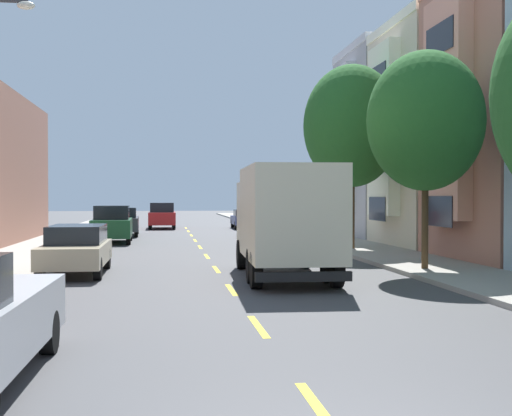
# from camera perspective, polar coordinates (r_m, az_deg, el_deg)

# --- Properties ---
(ground_plane) EXTENTS (160.00, 160.00, 0.00)m
(ground_plane) POSITION_cam_1_polar(r_m,az_deg,el_deg) (35.66, -4.91, -2.90)
(ground_plane) COLOR #424244
(sidewalk_left) EXTENTS (3.20, 120.00, 0.14)m
(sidewalk_left) POSITION_cam_1_polar(r_m,az_deg,el_deg) (34.04, -16.79, -3.00)
(sidewalk_left) COLOR #A39E93
(sidewalk_left) RESTS_ON ground_plane
(sidewalk_right) EXTENTS (3.20, 120.00, 0.14)m
(sidewalk_right) POSITION_cam_1_polar(r_m,az_deg,el_deg) (34.76, 7.04, -2.89)
(sidewalk_right) COLOR #A39E93
(sidewalk_right) RESTS_ON ground_plane
(lane_centerline_dashes) EXTENTS (0.14, 47.20, 0.01)m
(lane_centerline_dashes) POSITION_cam_1_polar(r_m,az_deg,el_deg) (30.18, -4.40, -3.59)
(lane_centerline_dashes) COLOR yellow
(lane_centerline_dashes) RESTS_ON ground_plane
(townhouse_fourth_cream) EXTENTS (11.55, 7.00, 10.59)m
(townhouse_fourth_cream) POSITION_cam_1_polar(r_m,az_deg,el_deg) (34.83, 19.38, 5.34)
(townhouse_fourth_cream) COLOR beige
(townhouse_fourth_cream) RESTS_ON ground_plane
(townhouse_fifth_dove_grey) EXTENTS (11.20, 7.00, 10.93)m
(townhouse_fifth_dove_grey) POSITION_cam_1_polar(r_m,az_deg,el_deg) (41.30, 14.60, 4.91)
(townhouse_fifth_dove_grey) COLOR #A8A8AD
(townhouse_fifth_dove_grey) RESTS_ON ground_plane
(street_tree_second) EXTENTS (3.65, 3.65, 6.82)m
(street_tree_second) POSITION_cam_1_polar(r_m,az_deg,el_deg) (22.31, 13.83, 7.01)
(street_tree_second) COLOR #47331E
(street_tree_second) RESTS_ON sidewalk_right
(street_tree_third) EXTENTS (4.22, 4.22, 7.98)m
(street_tree_third) POSITION_cam_1_polar(r_m,az_deg,el_deg) (30.33, 7.94, 6.73)
(street_tree_third) COLOR #47331E
(street_tree_third) RESTS_ON sidewalk_right
(delivery_box_truck) EXTENTS (2.63, 7.09, 3.23)m
(delivery_box_truck) POSITION_cam_1_polar(r_m,az_deg,el_deg) (20.08, 2.42, -0.62)
(delivery_box_truck) COLOR beige
(delivery_box_truck) RESTS_ON ground_plane
(parked_pickup_charcoal) EXTENTS (2.13, 5.35, 1.73)m
(parked_pickup_charcoal) POSITION_cam_1_polar(r_m,az_deg,el_deg) (42.71, -11.05, -1.16)
(parked_pickup_charcoal) COLOR #333338
(parked_pickup_charcoal) RESTS_ON ground_plane
(parked_sedan_sky) EXTENTS (1.86, 4.52, 1.43)m
(parked_sedan_sky) POSITION_cam_1_polar(r_m,az_deg,el_deg) (40.61, 0.82, -1.37)
(parked_sedan_sky) COLOR #7A9EC6
(parked_sedan_sky) RESTS_ON ground_plane
(parked_suv_forest) EXTENTS (2.05, 4.84, 1.93)m
(parked_suv_forest) POSITION_cam_1_polar(r_m,az_deg,el_deg) (36.36, -11.80, -1.28)
(parked_suv_forest) COLOR #194C28
(parked_suv_forest) RESTS_ON ground_plane
(parked_sedan_navy) EXTENTS (1.87, 4.53, 1.43)m
(parked_sedan_navy) POSITION_cam_1_polar(r_m,az_deg,el_deg) (51.16, -0.92, -0.89)
(parked_sedan_navy) COLOR navy
(parked_sedan_navy) RESTS_ON ground_plane
(parked_wagon_champagne) EXTENTS (1.83, 4.70, 1.50)m
(parked_wagon_champagne) POSITION_cam_1_polar(r_m,az_deg,el_deg) (22.02, -14.63, -3.22)
(parked_wagon_champagne) COLOR tan
(parked_wagon_champagne) RESTS_ON ground_plane
(moving_red_sedan) EXTENTS (1.95, 4.80, 1.93)m
(moving_red_sedan) POSITION_cam_1_polar(r_m,az_deg,el_deg) (51.87, -7.78, -0.61)
(moving_red_sedan) COLOR #AD1E1E
(moving_red_sedan) RESTS_ON ground_plane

